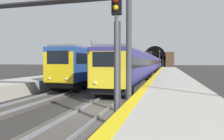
# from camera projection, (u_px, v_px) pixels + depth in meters

# --- Properties ---
(ground_plane) EXTENTS (320.00, 320.00, 0.00)m
(ground_plane) POSITION_uv_depth(u_px,v_px,m) (94.00, 111.00, 11.38)
(ground_plane) COLOR #302D2B
(platform_right) EXTENTS (112.00, 4.20, 1.02)m
(platform_right) POSITION_uv_depth(u_px,v_px,m) (176.00, 106.00, 10.28)
(platform_right) COLOR #ADA89E
(platform_right) RESTS_ON ground_plane
(platform_right_edge_strip) EXTENTS (112.00, 0.50, 0.01)m
(platform_right_edge_strip) POSITION_uv_depth(u_px,v_px,m) (138.00, 95.00, 10.73)
(platform_right_edge_strip) COLOR yellow
(platform_right_edge_strip) RESTS_ON platform_right
(track_main_line) EXTENTS (160.00, 2.68, 0.21)m
(track_main_line) POSITION_uv_depth(u_px,v_px,m) (94.00, 111.00, 11.38)
(track_main_line) COLOR #4C4742
(track_main_line) RESTS_ON ground_plane
(track_adjacent_line) EXTENTS (160.00, 2.70, 0.21)m
(track_adjacent_line) POSITION_uv_depth(u_px,v_px,m) (19.00, 106.00, 12.60)
(track_adjacent_line) COLOR #423D38
(track_adjacent_line) RESTS_ON ground_plane
(train_main_approaching) EXTENTS (81.39, 2.80, 4.79)m
(train_main_approaching) POSITION_uv_depth(u_px,v_px,m) (151.00, 64.00, 52.68)
(train_main_approaching) COLOR navy
(train_main_approaching) RESTS_ON ground_plane
(train_adjacent_platform) EXTENTS (41.06, 2.88, 5.04)m
(train_adjacent_platform) POSITION_uv_depth(u_px,v_px,m) (117.00, 63.00, 36.76)
(train_adjacent_platform) COLOR #264C99
(train_adjacent_platform) RESTS_ON ground_plane
(railway_signal_near) EXTENTS (0.39, 0.38, 5.31)m
(railway_signal_near) POSITION_uv_depth(u_px,v_px,m) (117.00, 52.00, 8.32)
(railway_signal_near) COLOR #4C4C54
(railway_signal_near) RESTS_ON ground_plane
(railway_signal_mid) EXTENTS (0.39, 0.38, 5.96)m
(railway_signal_mid) POSITION_uv_depth(u_px,v_px,m) (159.00, 58.00, 55.29)
(railway_signal_mid) COLOR #38383D
(railway_signal_mid) RESTS_ON ground_plane
(railway_signal_far) EXTENTS (0.39, 0.38, 5.13)m
(railway_signal_far) POSITION_uv_depth(u_px,v_px,m) (163.00, 61.00, 100.84)
(railway_signal_far) COLOR #4C4C54
(railway_signal_far) RESTS_ON ground_plane
(overhead_signal_gantry) EXTENTS (0.70, 8.97, 6.75)m
(overhead_signal_gantry) POSITION_uv_depth(u_px,v_px,m) (51.00, 17.00, 11.45)
(overhead_signal_gantry) COLOR #3F3F47
(overhead_signal_gantry) RESTS_ON ground_plane
(tunnel_portal) EXTENTS (2.61, 19.50, 10.92)m
(tunnel_portal) POSITION_uv_depth(u_px,v_px,m) (155.00, 59.00, 110.34)
(tunnel_portal) COLOR brown
(tunnel_portal) RESTS_ON ground_plane
(catenary_mast_near) EXTENTS (0.22, 2.48, 7.20)m
(catenary_mast_near) POSITION_uv_depth(u_px,v_px,m) (92.00, 57.00, 43.76)
(catenary_mast_near) COLOR #595B60
(catenary_mast_near) RESTS_ON ground_plane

